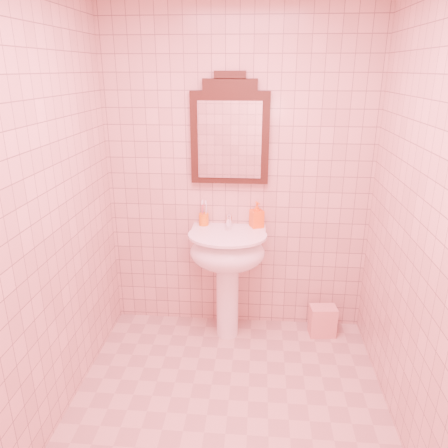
# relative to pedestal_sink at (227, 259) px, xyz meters

# --- Properties ---
(floor) EXTENTS (2.20, 2.20, 0.00)m
(floor) POSITION_rel_pedestal_sink_xyz_m (0.06, -0.87, -0.66)
(floor) COLOR #C9A491
(floor) RESTS_ON ground
(back_wall) EXTENTS (2.00, 0.02, 2.50)m
(back_wall) POSITION_rel_pedestal_sink_xyz_m (0.06, 0.23, 0.59)
(back_wall) COLOR #DFA99C
(back_wall) RESTS_ON floor
(pedestal_sink) EXTENTS (0.58, 0.58, 0.86)m
(pedestal_sink) POSITION_rel_pedestal_sink_xyz_m (0.00, 0.00, 0.00)
(pedestal_sink) COLOR white
(pedestal_sink) RESTS_ON floor
(faucet) EXTENTS (0.04, 0.16, 0.11)m
(faucet) POSITION_rel_pedestal_sink_xyz_m (0.00, 0.14, 0.26)
(faucet) COLOR white
(faucet) RESTS_ON pedestal_sink
(mirror) EXTENTS (0.57, 0.06, 0.80)m
(mirror) POSITION_rel_pedestal_sink_xyz_m (0.00, 0.20, 0.90)
(mirror) COLOR black
(mirror) RESTS_ON back_wall
(toothbrush_cup) EXTENTS (0.08, 0.08, 0.17)m
(toothbrush_cup) POSITION_rel_pedestal_sink_xyz_m (-0.20, 0.17, 0.25)
(toothbrush_cup) COLOR orange
(toothbrush_cup) RESTS_ON pedestal_sink
(soap_dispenser) EXTENTS (0.12, 0.12, 0.20)m
(soap_dispenser) POSITION_rel_pedestal_sink_xyz_m (0.21, 0.16, 0.30)
(soap_dispenser) COLOR orange
(soap_dispenser) RESTS_ON pedestal_sink
(towel) EXTENTS (0.21, 0.15, 0.25)m
(towel) POSITION_rel_pedestal_sink_xyz_m (0.75, 0.06, -0.54)
(towel) COLOR #DBA581
(towel) RESTS_ON floor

